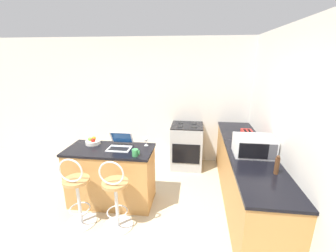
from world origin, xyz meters
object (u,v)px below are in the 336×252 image
Objects in this scene: microwave at (254,146)px; mug_green at (135,153)px; bar_stool_far at (116,196)px; wine_glass_tall at (146,140)px; bar_stool_near at (77,193)px; fruit_bowl at (93,142)px; stove_range at (187,146)px; toaster at (247,136)px; pepper_mill at (277,165)px; laptop at (120,144)px.

microwave is 5.03× the size of mug_green.
wine_glass_tall reaches higher than bar_stool_far.
bar_stool_near is at bearing -154.02° from mug_green.
bar_stool_near reaches higher than fruit_bowl.
fruit_bowl is at bearing -177.29° from wine_glass_tall.
stove_range is (1.36, 1.91, -0.03)m from bar_stool_near.
stove_range is at bearing 140.52° from toaster.
bar_stool_near and bar_stool_far have the same top height.
wine_glass_tall is (0.25, 0.74, 0.52)m from bar_stool_far.
bar_stool_far is at bearing -177.84° from pepper_mill.
laptop reaches higher than bar_stool_near.
wine_glass_tall is at bearing -116.41° from stove_range.
pepper_mill reaches higher than bar_stool_near.
fruit_bowl is (-0.47, 0.08, -0.02)m from laptop.
mug_green is (-1.61, -0.25, -0.08)m from microwave.
bar_stool_near is 2.35m from stove_range.
fruit_bowl is at bearing 155.46° from mug_green.
fruit_bowl reaches higher than stove_range.
fruit_bowl is at bearing -139.69° from stove_range.
bar_stool_far is 2.02m from pepper_mill.
wine_glass_tall is at bearing 18.49° from laptop.
toaster is 1.60m from wine_glass_tall.
fruit_bowl is at bearing 169.99° from laptop.
toaster is (2.34, 1.10, 0.52)m from bar_stool_near.
stove_range is 8.61× the size of mug_green.
fruit_bowl is (-0.06, 0.70, 0.46)m from bar_stool_near.
bar_stool_far reaches higher than mug_green.
wine_glass_tall is (0.37, 0.12, 0.04)m from laptop.
microwave reaches higher than bar_stool_far.
bar_stool_far is (0.53, 0.00, 0.00)m from bar_stool_near.
bar_stool_far is 7.56× the size of wine_glass_tall.
bar_stool_near is 0.93m from mug_green.
toaster is (0.01, 0.50, -0.04)m from microwave.
bar_stool_near is 1.00× the size of bar_stool_far.
laptop is at bearing 100.50° from bar_stool_far.
microwave is 0.58× the size of stove_range.
microwave is at bearing -5.35° from wine_glass_tall.
stove_range is at bearing 63.59° from wine_glass_tall.
microwave is at bearing 14.42° from bar_stool_near.
microwave is 2.08× the size of toaster.
microwave is at bearing 18.38° from bar_stool_far.
wine_glass_tall is at bearing 80.75° from mug_green.
wine_glass_tall is (-1.56, -0.36, 0.00)m from toaster.
pepper_mill is (0.14, -0.53, -0.02)m from microwave.
laptop is at bearing -161.51° from wine_glass_tall.
microwave is at bearing -0.65° from laptop.
toaster is 1.10× the size of pepper_mill.
bar_stool_far is 1.12× the size of stove_range.
stove_range is at bearing 121.12° from pepper_mill.
stove_range is 2.22m from pepper_mill.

